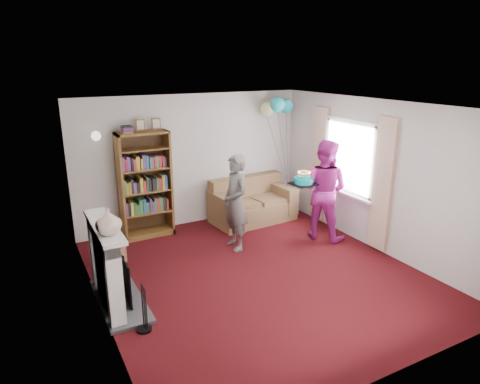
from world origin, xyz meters
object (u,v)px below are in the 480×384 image
bookcase (145,186)px  person_striped (235,202)px  sofa (251,204)px  person_magenta (324,190)px  birthday_cake (304,181)px

bookcase → person_striped: size_ratio=1.30×
sofa → person_magenta: bearing=-67.8°
sofa → birthday_cake: size_ratio=4.12×
sofa → birthday_cake: (0.26, -1.35, 0.79)m
person_magenta → sofa: bearing=-5.0°
sofa → person_magenta: person_magenta is taller
bookcase → sofa: bearing=-6.5°
bookcase → sofa: 2.17m
person_striped → birthday_cake: (1.16, -0.30, 0.30)m
person_striped → person_magenta: bearing=79.0°
person_magenta → birthday_cake: person_magenta is taller
person_striped → person_magenta: person_magenta is taller
bookcase → birthday_cake: bearing=-34.3°
bookcase → person_magenta: (2.75, -1.61, -0.04)m
bookcase → birthday_cake: 2.82m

